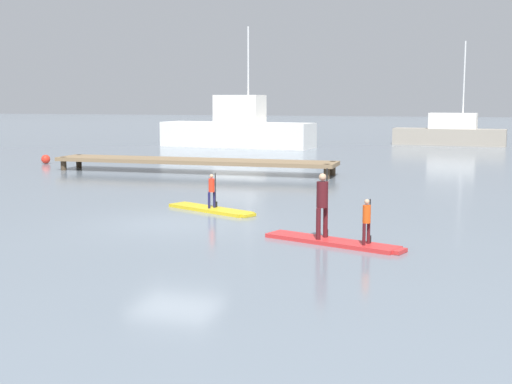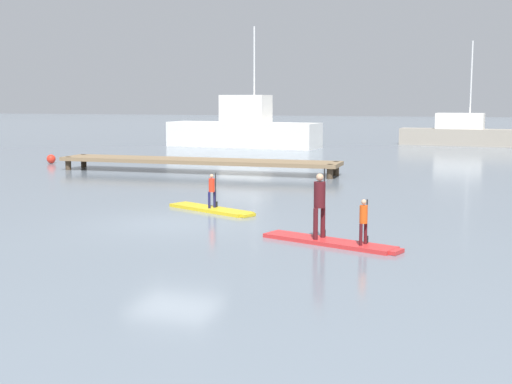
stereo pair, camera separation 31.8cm
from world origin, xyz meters
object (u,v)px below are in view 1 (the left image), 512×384
object	(u,v)px
paddler_adult	(322,201)
paddler_child_solo	(212,189)
paddleboard_near	(212,209)
fishing_boat_white_large	(237,130)
fishing_boat_green_midground	(450,133)
paddler_child_front	(367,219)
mooring_buoy_near	(46,159)
paddleboard_far	(334,242)

from	to	relation	value
paddler_adult	paddler_child_solo	bearing A→B (deg)	138.59
paddleboard_near	paddler_adult	bearing A→B (deg)	-41.28
paddler_adult	fishing_boat_white_large	distance (m)	33.73
fishing_boat_green_midground	paddler_child_front	bearing A→B (deg)	-91.98
paddler_adult	mooring_buoy_near	distance (m)	24.47
paddleboard_near	fishing_boat_white_large	bearing A→B (deg)	106.26
paddler_adult	fishing_boat_green_midground	xyz separation A→B (m)	(2.46, 37.85, -0.08)
paddler_child_front	fishing_boat_white_large	distance (m)	34.55
paddleboard_near	paddler_child_front	distance (m)	6.79
fishing_boat_white_large	mooring_buoy_near	world-z (taller)	fishing_boat_white_large
paddler_adult	paddleboard_far	bearing A→B (deg)	-21.35
paddler_child_solo	mooring_buoy_near	size ratio (longest dim) A/B	2.24
paddleboard_near	paddleboard_far	distance (m)	5.93
fishing_boat_white_large	mooring_buoy_near	size ratio (longest dim) A/B	24.03
paddleboard_near	mooring_buoy_near	distance (m)	18.84
paddleboard_far	mooring_buoy_near	distance (m)	24.77
paddler_child_front	fishing_boat_green_midground	distance (m)	38.29
paddler_child_solo	paddler_adult	xyz separation A→B (m)	(4.21, -3.72, 0.32)
paddleboard_near	fishing_boat_green_midground	bearing A→B (deg)	78.92
paddleboard_far	fishing_boat_green_midground	size ratio (longest dim) A/B	0.43
paddler_child_front	fishing_boat_green_midground	size ratio (longest dim) A/B	0.13
paddler_child_front	paddleboard_near	bearing A→B (deg)	142.46
paddler_adult	fishing_boat_green_midground	distance (m)	37.93
paddler_adult	mooring_buoy_near	world-z (taller)	paddler_adult
paddleboard_far	mooring_buoy_near	bearing A→B (deg)	138.74
fishing_boat_white_large	fishing_boat_green_midground	xyz separation A→B (m)	(14.76, 6.44, -0.31)
paddler_child_front	mooring_buoy_near	bearing A→B (deg)	139.47
paddler_adult	paddler_child_front	distance (m)	1.25
paddleboard_far	paddler_adult	distance (m)	1.03
paddler_child_solo	paddleboard_far	size ratio (longest dim) A/B	0.30
fishing_boat_white_large	mooring_buoy_near	xyz separation A→B (m)	(-6.01, -15.19, -1.01)
paddler_child_front	mooring_buoy_near	size ratio (longest dim) A/B	2.24
paddleboard_near	paddleboard_far	world-z (taller)	same
paddleboard_far	paddler_child_solo	bearing A→B (deg)	139.70
paddler_child_front	mooring_buoy_near	distance (m)	25.59
paddler_child_solo	paddleboard_near	bearing A→B (deg)	-135.88
paddleboard_far	paddler_adult	bearing A→B (deg)	158.65
paddleboard_far	fishing_boat_green_midground	xyz separation A→B (m)	(2.15, 37.97, 0.89)
paddleboard_near	fishing_boat_white_large	distance (m)	28.88
paddler_adult	fishing_boat_white_large	bearing A→B (deg)	111.38
fishing_boat_green_midground	mooring_buoy_near	size ratio (longest dim) A/B	17.35
fishing_boat_white_large	paddler_adult	bearing A→B (deg)	-68.62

